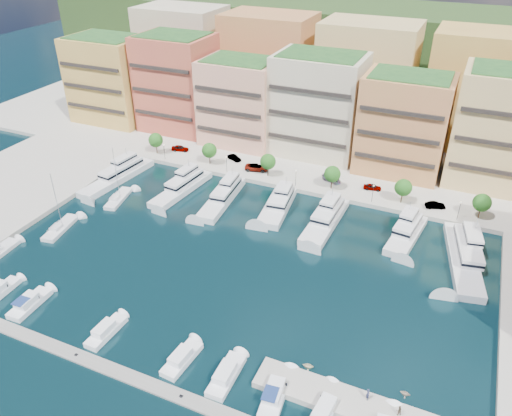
# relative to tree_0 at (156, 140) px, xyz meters

# --- Properties ---
(ground) EXTENTS (400.00, 400.00, 0.00)m
(ground) POSITION_rel_tree_0_xyz_m (40.00, -33.50, -4.74)
(ground) COLOR black
(ground) RESTS_ON ground
(north_quay) EXTENTS (220.00, 64.00, 2.00)m
(north_quay) POSITION_rel_tree_0_xyz_m (40.00, 28.50, -4.74)
(north_quay) COLOR #9E998E
(north_quay) RESTS_ON ground
(hillside) EXTENTS (240.00, 40.00, 58.00)m
(hillside) POSITION_rel_tree_0_xyz_m (40.00, 76.50, -4.74)
(hillside) COLOR #243B18
(hillside) RESTS_ON ground
(south_pontoon) EXTENTS (72.00, 2.20, 0.35)m
(south_pontoon) POSITION_rel_tree_0_xyz_m (37.00, -63.50, -4.74)
(south_pontoon) COLOR gray
(south_pontoon) RESTS_ON ground
(finger_pier) EXTENTS (32.00, 5.00, 2.00)m
(finger_pier) POSITION_rel_tree_0_xyz_m (70.00, -55.50, -4.74)
(finger_pier) COLOR #9E998E
(finger_pier) RESTS_ON ground
(apartment_0) EXTENTS (22.00, 16.50, 24.80)m
(apartment_0) POSITION_rel_tree_0_xyz_m (-26.00, 16.49, 8.57)
(apartment_0) COLOR gold
(apartment_0) RESTS_ON north_quay
(apartment_1) EXTENTS (20.00, 16.50, 26.80)m
(apartment_1) POSITION_rel_tree_0_xyz_m (-4.00, 18.49, 9.57)
(apartment_1) COLOR #B0473A
(apartment_1) RESTS_ON north_quay
(apartment_2) EXTENTS (20.00, 15.50, 22.80)m
(apartment_2) POSITION_rel_tree_0_xyz_m (17.00, 16.49, 7.57)
(apartment_2) COLOR tan
(apartment_2) RESTS_ON north_quay
(apartment_3) EXTENTS (22.00, 16.50, 25.80)m
(apartment_3) POSITION_rel_tree_0_xyz_m (38.00, 18.49, 9.07)
(apartment_3) COLOR beige
(apartment_3) RESTS_ON north_quay
(apartment_4) EXTENTS (20.00, 15.50, 23.80)m
(apartment_4) POSITION_rel_tree_0_xyz_m (60.00, 16.49, 8.07)
(apartment_4) COLOR #B58044
(apartment_4) RESTS_ON north_quay
(apartment_5) EXTENTS (22.00, 16.50, 26.80)m
(apartment_5) POSITION_rel_tree_0_xyz_m (82.00, 18.49, 9.57)
(apartment_5) COLOR tan
(apartment_5) RESTS_ON north_quay
(backblock_0) EXTENTS (26.00, 18.00, 30.00)m
(backblock_0) POSITION_rel_tree_0_xyz_m (-15.00, 40.50, 11.26)
(backblock_0) COLOR beige
(backblock_0) RESTS_ON north_quay
(backblock_1) EXTENTS (26.00, 18.00, 30.00)m
(backblock_1) POSITION_rel_tree_0_xyz_m (15.00, 40.50, 11.26)
(backblock_1) COLOR #B58044
(backblock_1) RESTS_ON north_quay
(backblock_2) EXTENTS (26.00, 18.00, 30.00)m
(backblock_2) POSITION_rel_tree_0_xyz_m (45.00, 40.50, 11.26)
(backblock_2) COLOR tan
(backblock_2) RESTS_ON north_quay
(backblock_3) EXTENTS (26.00, 18.00, 30.00)m
(backblock_3) POSITION_rel_tree_0_xyz_m (75.00, 40.50, 11.26)
(backblock_3) COLOR gold
(backblock_3) RESTS_ON north_quay
(tree_0) EXTENTS (3.80, 3.80, 5.65)m
(tree_0) POSITION_rel_tree_0_xyz_m (0.00, 0.00, 0.00)
(tree_0) COLOR #473323
(tree_0) RESTS_ON north_quay
(tree_1) EXTENTS (3.80, 3.80, 5.65)m
(tree_1) POSITION_rel_tree_0_xyz_m (16.00, 0.00, 0.00)
(tree_1) COLOR #473323
(tree_1) RESTS_ON north_quay
(tree_2) EXTENTS (3.80, 3.80, 5.65)m
(tree_2) POSITION_rel_tree_0_xyz_m (32.00, 0.00, 0.00)
(tree_2) COLOR #473323
(tree_2) RESTS_ON north_quay
(tree_3) EXTENTS (3.80, 3.80, 5.65)m
(tree_3) POSITION_rel_tree_0_xyz_m (48.00, 0.00, 0.00)
(tree_3) COLOR #473323
(tree_3) RESTS_ON north_quay
(tree_4) EXTENTS (3.80, 3.80, 5.65)m
(tree_4) POSITION_rel_tree_0_xyz_m (64.00, 0.00, 0.00)
(tree_4) COLOR #473323
(tree_4) RESTS_ON north_quay
(tree_5) EXTENTS (3.80, 3.80, 5.65)m
(tree_5) POSITION_rel_tree_0_xyz_m (80.00, 0.00, 0.00)
(tree_5) COLOR #473323
(tree_5) RESTS_ON north_quay
(lamppost_0) EXTENTS (0.30, 0.30, 4.20)m
(lamppost_0) POSITION_rel_tree_0_xyz_m (4.00, -2.30, -0.92)
(lamppost_0) COLOR black
(lamppost_0) RESTS_ON north_quay
(lamppost_1) EXTENTS (0.30, 0.30, 4.20)m
(lamppost_1) POSITION_rel_tree_0_xyz_m (22.00, -2.30, -0.92)
(lamppost_1) COLOR black
(lamppost_1) RESTS_ON north_quay
(lamppost_2) EXTENTS (0.30, 0.30, 4.20)m
(lamppost_2) POSITION_rel_tree_0_xyz_m (40.00, -2.30, -0.92)
(lamppost_2) COLOR black
(lamppost_2) RESTS_ON north_quay
(lamppost_3) EXTENTS (0.30, 0.30, 4.20)m
(lamppost_3) POSITION_rel_tree_0_xyz_m (58.00, -2.30, -0.92)
(lamppost_3) COLOR black
(lamppost_3) RESTS_ON north_quay
(lamppost_4) EXTENTS (0.30, 0.30, 4.20)m
(lamppost_4) POSITION_rel_tree_0_xyz_m (76.00, -2.30, -0.92)
(lamppost_4) COLOR black
(lamppost_4) RESTS_ON north_quay
(yacht_0) EXTENTS (6.65, 22.54, 7.30)m
(yacht_0) POSITION_rel_tree_0_xyz_m (-1.16, -14.67, -3.53)
(yacht_0) COLOR silver
(yacht_0) RESTS_ON ground
(yacht_1) EXTENTS (6.19, 19.83, 7.30)m
(yacht_1) POSITION_rel_tree_0_xyz_m (16.11, -13.48, -3.65)
(yacht_1) COLOR silver
(yacht_1) RESTS_ON ground
(yacht_2) EXTENTS (6.02, 19.92, 7.30)m
(yacht_2) POSITION_rel_tree_0_xyz_m (26.76, -13.48, -3.53)
(yacht_2) COLOR silver
(yacht_2) RESTS_ON ground
(yacht_3) EXTENTS (6.76, 16.81, 7.30)m
(yacht_3) POSITION_rel_tree_0_xyz_m (39.55, -11.99, -3.53)
(yacht_3) COLOR silver
(yacht_3) RESTS_ON ground
(yacht_4) EXTENTS (5.40, 19.38, 7.30)m
(yacht_4) POSITION_rel_tree_0_xyz_m (50.86, -13.37, -3.65)
(yacht_4) COLOR silver
(yacht_4) RESTS_ON ground
(yacht_5) EXTENTS (6.38, 16.17, 7.30)m
(yacht_5) POSITION_rel_tree_0_xyz_m (67.25, -11.71, -3.53)
(yacht_5) COLOR silver
(yacht_5) RESTS_ON ground
(yacht_6) EXTENTS (9.19, 23.66, 7.30)m
(yacht_6) POSITION_rel_tree_0_xyz_m (78.32, -15.11, -3.53)
(yacht_6) COLOR silver
(yacht_6) RESTS_ON ground
(cruiser_1) EXTENTS (3.21, 7.97, 2.66)m
(cruiser_1) POSITION_rel_tree_0_xyz_m (13.45, -58.10, -4.17)
(cruiser_1) COLOR white
(cruiser_1) RESTS_ON ground
(cruiser_3) EXTENTS (2.67, 7.65, 2.55)m
(cruiser_3) POSITION_rel_tree_0_xyz_m (29.18, -58.08, -4.20)
(cruiser_3) COLOR white
(cruiser_3) RESTS_ON ground
(cruiser_5) EXTENTS (3.18, 7.60, 2.55)m
(cruiser_5) POSITION_rel_tree_0_xyz_m (42.81, -58.08, -4.20)
(cruiser_5) COLOR white
(cruiser_5) RESTS_ON ground
(cruiser_6) EXTENTS (2.90, 8.16, 2.55)m
(cruiser_6) POSITION_rel_tree_0_xyz_m (50.07, -58.09, -4.20)
(cruiser_6) COLOR white
(cruiser_6) RESTS_ON ground
(cruiser_7) EXTENTS (3.66, 8.89, 2.66)m
(cruiser_7) POSITION_rel_tree_0_xyz_m (57.55, -58.11, -4.17)
(cruiser_7) COLOR white
(cruiser_7) RESTS_ON ground
(cruiser_8) EXTENTS (3.30, 8.90, 2.55)m
(cruiser_8) POSITION_rel_tree_0_xyz_m (64.42, -58.10, -4.20)
(cruiser_8) COLOR white
(cruiser_8) RESTS_ON ground
(sailboat_1) EXTENTS (4.47, 10.16, 13.20)m
(sailboat_1) POSITION_rel_tree_0_xyz_m (1.59, -38.03, -4.44)
(sailboat_1) COLOR silver
(sailboat_1) RESTS_ON ground
(sailboat_0) EXTENTS (3.47, 8.30, 13.20)m
(sailboat_0) POSITION_rel_tree_0_xyz_m (-3.22, -49.15, -4.43)
(sailboat_0) COLOR silver
(sailboat_0) RESTS_ON ground
(sailboat_2) EXTENTS (4.69, 10.03, 13.20)m
(sailboat_2) POSITION_rel_tree_0_xyz_m (4.95, -23.23, -4.43)
(sailboat_2) COLOR silver
(sailboat_2) RESTS_ON ground
(tender_3) EXTENTS (1.48, 1.29, 0.76)m
(tender_3) POSITION_rel_tree_0_xyz_m (73.61, -50.70, -4.36)
(tender_3) COLOR beige
(tender_3) RESTS_ON ground
(tender_1) EXTENTS (1.92, 1.72, 0.91)m
(tender_1) POSITION_rel_tree_0_xyz_m (60.03, -51.61, -4.29)
(tender_1) COLOR beige
(tender_1) RESTS_ON ground
(car_0) EXTENTS (4.84, 2.93, 1.54)m
(car_0) POSITION_rel_tree_0_xyz_m (4.87, 3.78, -2.97)
(car_0) COLOR gray
(car_0) RESTS_ON north_quay
(car_1) EXTENTS (4.32, 2.90, 1.35)m
(car_1) POSITION_rel_tree_0_xyz_m (20.71, 4.45, -3.07)
(car_1) COLOR gray
(car_1) RESTS_ON north_quay
(car_2) EXTENTS (6.34, 4.12, 1.62)m
(car_2) POSITION_rel_tree_0_xyz_m (28.38, 1.51, -2.93)
(car_2) COLOR gray
(car_2) RESTS_ON north_quay
(car_3) EXTENTS (5.12, 3.24, 1.38)m
(car_3) POSITION_rel_tree_0_xyz_m (47.12, 3.33, -3.05)
(car_3) COLOR gray
(car_3) RESTS_ON north_quay
(car_4) EXTENTS (4.27, 2.26, 1.39)m
(car_4) POSITION_rel_tree_0_xyz_m (56.85, 3.31, -3.05)
(car_4) COLOR gray
(car_4) RESTS_ON north_quay
(car_5) EXTENTS (4.50, 2.96, 1.40)m
(car_5) POSITION_rel_tree_0_xyz_m (71.18, 0.58, -3.04)
(car_5) COLOR gray
(car_5) RESTS_ON north_quay
(person_0) EXTENTS (0.72, 0.83, 1.91)m
(person_0) POSITION_rel_tree_0_xyz_m (69.13, -54.24, -2.79)
(person_0) COLOR #232847
(person_0) RESTS_ON finger_pier
(person_1) EXTENTS (0.93, 0.85, 1.54)m
(person_1) POSITION_rel_tree_0_xyz_m (73.32, -54.95, -2.97)
(person_1) COLOR #493B2C
(person_1) RESTS_ON finger_pier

